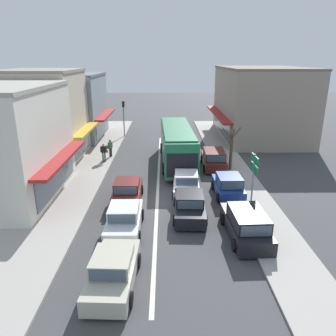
{
  "coord_description": "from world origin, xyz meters",
  "views": [
    {
      "loc": [
        0.49,
        -19.34,
        8.91
      ],
      "look_at": [
        0.74,
        3.47,
        1.2
      ],
      "focal_mm": 35.0,
      "sensor_mm": 36.0,
      "label": 1
    }
  ],
  "objects_px": {
    "sedan_behind_bus_mid": "(124,219)",
    "parked_wagon_kerb_third": "(214,159)",
    "sedan_behind_bus_near": "(127,192)",
    "parked_hatchback_kerb_second": "(228,186)",
    "sedan_queue_far_back": "(113,271)",
    "directional_road_sign": "(254,169)",
    "traffic_light_downstreet": "(124,113)",
    "street_tree_right": "(231,150)",
    "sedan_adjacent_lane_trail": "(189,206)",
    "city_bus": "(177,142)",
    "parked_wagon_kerb_front": "(246,224)",
    "sedan_adjacent_lane_lead": "(186,183)",
    "pedestrian_with_handbag_near": "(110,147)",
    "pedestrian_browsing_midblock": "(104,151)"
  },
  "relations": [
    {
      "from": "sedan_behind_bus_mid",
      "to": "street_tree_right",
      "type": "bearing_deg",
      "value": 52.15
    },
    {
      "from": "sedan_behind_bus_mid",
      "to": "sedan_behind_bus_near",
      "type": "distance_m",
      "value": 3.76
    },
    {
      "from": "sedan_behind_bus_near",
      "to": "sedan_adjacent_lane_trail",
      "type": "distance_m",
      "value": 4.41
    },
    {
      "from": "parked_hatchback_kerb_second",
      "to": "directional_road_sign",
      "type": "xyz_separation_m",
      "value": [
        1.0,
        -2.22,
        1.99
      ]
    },
    {
      "from": "city_bus",
      "to": "sedan_behind_bus_mid",
      "type": "height_order",
      "value": "city_bus"
    },
    {
      "from": "parked_wagon_kerb_front",
      "to": "pedestrian_with_handbag_near",
      "type": "bearing_deg",
      "value": 122.86
    },
    {
      "from": "traffic_light_downstreet",
      "to": "parked_hatchback_kerb_second",
      "type": "bearing_deg",
      "value": -62.78
    },
    {
      "from": "sedan_adjacent_lane_lead",
      "to": "traffic_light_downstreet",
      "type": "xyz_separation_m",
      "value": [
        -6.21,
        16.83,
        2.19
      ]
    },
    {
      "from": "pedestrian_with_handbag_near",
      "to": "sedan_behind_bus_mid",
      "type": "bearing_deg",
      "value": -78.05
    },
    {
      "from": "traffic_light_downstreet",
      "to": "street_tree_right",
      "type": "relative_size",
      "value": 1.14
    },
    {
      "from": "sedan_adjacent_lane_trail",
      "to": "pedestrian_with_handbag_near",
      "type": "distance_m",
      "value": 13.51
    },
    {
      "from": "sedan_behind_bus_near",
      "to": "parked_wagon_kerb_third",
      "type": "bearing_deg",
      "value": 46.39
    },
    {
      "from": "parked_wagon_kerb_front",
      "to": "parked_wagon_kerb_third",
      "type": "height_order",
      "value": "same"
    },
    {
      "from": "sedan_behind_bus_near",
      "to": "parked_hatchback_kerb_second",
      "type": "bearing_deg",
      "value": 6.93
    },
    {
      "from": "parked_wagon_kerb_third",
      "to": "pedestrian_browsing_midblock",
      "type": "xyz_separation_m",
      "value": [
        -9.52,
        1.32,
        0.32
      ]
    },
    {
      "from": "parked_hatchback_kerb_second",
      "to": "traffic_light_downstreet",
      "type": "bearing_deg",
      "value": 117.22
    },
    {
      "from": "sedan_adjacent_lane_trail",
      "to": "traffic_light_downstreet",
      "type": "relative_size",
      "value": 1.02
    },
    {
      "from": "pedestrian_browsing_midblock",
      "to": "parked_wagon_kerb_third",
      "type": "bearing_deg",
      "value": -7.91
    },
    {
      "from": "parked_hatchback_kerb_second",
      "to": "directional_road_sign",
      "type": "bearing_deg",
      "value": -65.77
    },
    {
      "from": "sedan_behind_bus_mid",
      "to": "directional_road_sign",
      "type": "distance_m",
      "value": 8.07
    },
    {
      "from": "pedestrian_with_handbag_near",
      "to": "pedestrian_browsing_midblock",
      "type": "bearing_deg",
      "value": -102.06
    },
    {
      "from": "sedan_adjacent_lane_trail",
      "to": "parked_wagon_kerb_third",
      "type": "xyz_separation_m",
      "value": [
        2.71,
        9.01,
        0.08
      ]
    },
    {
      "from": "sedan_behind_bus_mid",
      "to": "pedestrian_browsing_midblock",
      "type": "distance_m",
      "value": 12.41
    },
    {
      "from": "sedan_behind_bus_near",
      "to": "traffic_light_downstreet",
      "type": "height_order",
      "value": "traffic_light_downstreet"
    },
    {
      "from": "sedan_queue_far_back",
      "to": "parked_wagon_kerb_front",
      "type": "height_order",
      "value": "parked_wagon_kerb_front"
    },
    {
      "from": "traffic_light_downstreet",
      "to": "pedestrian_with_handbag_near",
      "type": "relative_size",
      "value": 2.58
    },
    {
      "from": "sedan_adjacent_lane_lead",
      "to": "parked_wagon_kerb_front",
      "type": "distance_m",
      "value": 6.61
    },
    {
      "from": "city_bus",
      "to": "pedestrian_with_handbag_near",
      "type": "relative_size",
      "value": 6.71
    },
    {
      "from": "city_bus",
      "to": "sedan_behind_bus_mid",
      "type": "relative_size",
      "value": 2.6
    },
    {
      "from": "sedan_behind_bus_mid",
      "to": "parked_wagon_kerb_third",
      "type": "height_order",
      "value": "parked_wagon_kerb_third"
    },
    {
      "from": "parked_wagon_kerb_third",
      "to": "city_bus",
      "type": "bearing_deg",
      "value": 157.77
    },
    {
      "from": "city_bus",
      "to": "parked_wagon_kerb_front",
      "type": "xyz_separation_m",
      "value": [
        3.12,
        -12.73,
        -1.14
      ]
    },
    {
      "from": "city_bus",
      "to": "parked_wagon_kerb_third",
      "type": "height_order",
      "value": "city_bus"
    },
    {
      "from": "sedan_behind_bus_mid",
      "to": "parked_wagon_kerb_third",
      "type": "relative_size",
      "value": 0.93
    },
    {
      "from": "street_tree_right",
      "to": "pedestrian_browsing_midblock",
      "type": "height_order",
      "value": "street_tree_right"
    },
    {
      "from": "sedan_queue_far_back",
      "to": "sedan_behind_bus_near",
      "type": "height_order",
      "value": "same"
    },
    {
      "from": "sedan_behind_bus_mid",
      "to": "street_tree_right",
      "type": "relative_size",
      "value": 1.15
    },
    {
      "from": "parked_hatchback_kerb_second",
      "to": "street_tree_right",
      "type": "height_order",
      "value": "street_tree_right"
    },
    {
      "from": "traffic_light_downstreet",
      "to": "pedestrian_with_handbag_near",
      "type": "distance_m",
      "value": 8.74
    },
    {
      "from": "sedan_behind_bus_near",
      "to": "traffic_light_downstreet",
      "type": "xyz_separation_m",
      "value": [
        -2.3,
        18.3,
        2.19
      ]
    },
    {
      "from": "city_bus",
      "to": "parked_wagon_kerb_front",
      "type": "bearing_deg",
      "value": -76.23
    },
    {
      "from": "sedan_adjacent_lane_lead",
      "to": "parked_hatchback_kerb_second",
      "type": "bearing_deg",
      "value": -13.26
    },
    {
      "from": "sedan_behind_bus_near",
      "to": "pedestrian_browsing_midblock",
      "type": "relative_size",
      "value": 2.58
    },
    {
      "from": "parked_hatchback_kerb_second",
      "to": "pedestrian_with_handbag_near",
      "type": "bearing_deg",
      "value": 136.15
    },
    {
      "from": "city_bus",
      "to": "street_tree_right",
      "type": "xyz_separation_m",
      "value": [
        4.32,
        -2.16,
        -0.1
      ]
    },
    {
      "from": "sedan_adjacent_lane_lead",
      "to": "parked_wagon_kerb_third",
      "type": "distance_m",
      "value": 6.07
    },
    {
      "from": "parked_hatchback_kerb_second",
      "to": "sedan_behind_bus_mid",
      "type": "bearing_deg",
      "value": -144.72
    },
    {
      "from": "traffic_light_downstreet",
      "to": "pedestrian_with_handbag_near",
      "type": "bearing_deg",
      "value": -92.11
    },
    {
      "from": "sedan_queue_far_back",
      "to": "parked_wagon_kerb_third",
      "type": "distance_m",
      "value": 16.42
    },
    {
      "from": "sedan_queue_far_back",
      "to": "sedan_behind_bus_near",
      "type": "relative_size",
      "value": 1.02
    }
  ]
}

